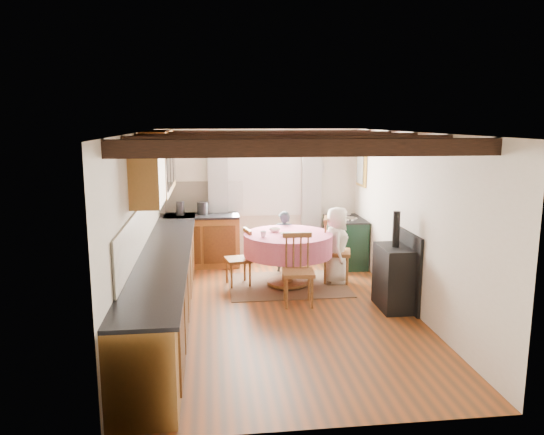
{
  "coord_description": "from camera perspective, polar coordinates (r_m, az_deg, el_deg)",
  "views": [
    {
      "loc": [
        -0.89,
        -6.66,
        2.56
      ],
      "look_at": [
        0.0,
        0.8,
        1.15
      ],
      "focal_mm": 34.5,
      "sensor_mm": 36.0,
      "label": 1
    }
  ],
  "objects": [
    {
      "name": "window_frame",
      "position": [
        9.49,
        -0.79,
        4.82
      ],
      "size": [
        1.34,
        0.03,
        1.54
      ],
      "primitive_type": "cube",
      "color": "white",
      "rests_on": "wall_back"
    },
    {
      "name": "base_cabinet_left",
      "position": [
        7.01,
        -11.56,
        -7.18
      ],
      "size": [
        0.6,
        5.3,
        0.88
      ],
      "primitive_type": "cube",
      "color": "brown",
      "rests_on": "floor"
    },
    {
      "name": "cast_iron_stove",
      "position": [
        7.31,
        13.25,
        -4.59
      ],
      "size": [
        0.41,
        0.68,
        1.35
      ],
      "primitive_type": null,
      "color": "black",
      "rests_on": "floor"
    },
    {
      "name": "aga_range",
      "position": [
        9.37,
        7.97,
        -2.58
      ],
      "size": [
        0.61,
        0.95,
        0.87
      ],
      "primitive_type": null,
      "color": "black",
      "rests_on": "floor"
    },
    {
      "name": "child_far",
      "position": [
        8.85,
        1.31,
        -2.65
      ],
      "size": [
        0.42,
        0.3,
        1.06
      ],
      "primitive_type": "imported",
      "rotation": [
        0.0,
        0.0,
        3.0
      ],
      "color": "#2B3B44",
      "rests_on": "floor"
    },
    {
      "name": "wall_cabinet_glass",
      "position": [
        7.92,
        -12.21,
        5.97
      ],
      "size": [
        0.34,
        1.8,
        0.9
      ],
      "primitive_type": "cube",
      "color": "brown",
      "rests_on": "wall_left"
    },
    {
      "name": "child_right",
      "position": [
        8.32,
        7.07,
        -3.01
      ],
      "size": [
        0.5,
        0.66,
        1.22
      ],
      "primitive_type": "imported",
      "rotation": [
        0.0,
        0.0,
        1.37
      ],
      "color": "white",
      "rests_on": "floor"
    },
    {
      "name": "floor",
      "position": [
        7.19,
        0.77,
        -10.23
      ],
      "size": [
        3.6,
        5.5,
        0.0
      ],
      "primitive_type": "cube",
      "color": "brown",
      "rests_on": "ground"
    },
    {
      "name": "base_cabinet_back",
      "position": [
        9.35,
        -7.62,
        -2.57
      ],
      "size": [
        1.3,
        0.6,
        0.88
      ],
      "primitive_type": "cube",
      "color": "brown",
      "rests_on": "floor"
    },
    {
      "name": "bowl_a",
      "position": [
        7.87,
        1.65,
        -1.88
      ],
      "size": [
        0.26,
        0.26,
        0.05
      ],
      "primitive_type": "imported",
      "rotation": [
        0.0,
        0.0,
        4.99
      ],
      "color": "silver",
      "rests_on": "dining_table"
    },
    {
      "name": "dining_table",
      "position": [
        8.16,
        1.74,
        -4.61
      ],
      "size": [
        1.38,
        1.38,
        0.83
      ],
      "primitive_type": null,
      "color": "pink",
      "rests_on": "floor"
    },
    {
      "name": "splash_back",
      "position": [
        9.49,
        -7.41,
        2.29
      ],
      "size": [
        1.4,
        0.02,
        0.55
      ],
      "primitive_type": "cube",
      "color": "beige",
      "rests_on": "wall_back"
    },
    {
      "name": "ceiling",
      "position": [
        6.72,
        0.82,
        9.27
      ],
      "size": [
        3.6,
        5.5,
        0.0
      ],
      "primitive_type": "cube",
      "color": "white",
      "rests_on": "ground"
    },
    {
      "name": "chair_left",
      "position": [
        8.17,
        -3.72,
        -4.37
      ],
      "size": [
        0.47,
        0.46,
        0.9
      ],
      "primitive_type": null,
      "rotation": [
        0.0,
        0.0,
        -1.37
      ],
      "color": "#965E34",
      "rests_on": "floor"
    },
    {
      "name": "beam_b",
      "position": [
        5.73,
        2.16,
        8.13
      ],
      "size": [
        3.6,
        0.16,
        0.16
      ],
      "primitive_type": "cube",
      "color": "black",
      "rests_on": "ceiling"
    },
    {
      "name": "window_pane",
      "position": [
        9.5,
        -0.8,
        4.82
      ],
      "size": [
        1.2,
        0.01,
        1.4
      ],
      "primitive_type": "cube",
      "color": "white",
      "rests_on": "wall_back"
    },
    {
      "name": "worktop_back",
      "position": [
        9.24,
        -7.69,
        0.18
      ],
      "size": [
        1.3,
        0.64,
        0.04
      ],
      "primitive_type": "cube",
      "color": "black",
      "rests_on": "base_cabinet_back"
    },
    {
      "name": "bowl_b",
      "position": [
        8.18,
        0.3,
        -1.38
      ],
      "size": [
        0.21,
        0.21,
        0.05
      ],
      "primitive_type": "imported",
      "rotation": [
        0.0,
        0.0,
        4.45
      ],
      "color": "silver",
      "rests_on": "dining_table"
    },
    {
      "name": "wall_front",
      "position": [
        4.23,
        5.78,
        -8.14
      ],
      "size": [
        3.6,
        0.0,
        2.4
      ],
      "primitive_type": "cube",
      "color": "silver",
      "rests_on": "ground"
    },
    {
      "name": "beam_a",
      "position": [
        4.75,
        4.05,
        7.6
      ],
      "size": [
        3.6,
        0.16,
        0.16
      ],
      "primitive_type": "cube",
      "color": "black",
      "rests_on": "ceiling"
    },
    {
      "name": "wall_back",
      "position": [
        9.55,
        -1.39,
        2.43
      ],
      "size": [
        3.6,
        0.0,
        2.4
      ],
      "primitive_type": "cube",
      "color": "silver",
      "rests_on": "ground"
    },
    {
      "name": "beam_d",
      "position": [
        7.72,
        -0.18,
        8.77
      ],
      "size": [
        3.6,
        0.16,
        0.16
      ],
      "primitive_type": "cube",
      "color": "black",
      "rests_on": "ceiling"
    },
    {
      "name": "curtain_left",
      "position": [
        9.42,
        -5.88,
        1.66
      ],
      "size": [
        0.35,
        0.1,
        2.1
      ],
      "primitive_type": "cube",
      "color": "#B0B1AF",
      "rests_on": "wall_back"
    },
    {
      "name": "wall_left",
      "position": [
        6.86,
        -14.29,
        -1.14
      ],
      "size": [
        0.0,
        5.5,
        2.4
      ],
      "primitive_type": "cube",
      "color": "silver",
      "rests_on": "ground"
    },
    {
      "name": "cup",
      "position": [
        7.82,
        -0.95,
        -1.82
      ],
      "size": [
        0.13,
        0.13,
        0.09
      ],
      "primitive_type": "imported",
      "rotation": [
        0.0,
        0.0,
        5.2
      ],
      "color": "silver",
      "rests_on": "dining_table"
    },
    {
      "name": "splash_left",
      "position": [
        7.15,
        -13.83,
        -0.65
      ],
      "size": [
        0.02,
        4.5,
        0.55
      ],
      "primitive_type": "cube",
      "color": "beige",
      "rests_on": "wall_left"
    },
    {
      "name": "beam_c",
      "position": [
        6.72,
        0.82,
        8.5
      ],
      "size": [
        3.6,
        0.16,
        0.16
      ],
      "primitive_type": "cube",
      "color": "black",
      "rests_on": "ceiling"
    },
    {
      "name": "worktop_left",
      "position": [
        6.89,
        -11.53,
        -3.53
      ],
      "size": [
        0.64,
        5.3,
        0.04
      ],
      "primitive_type": "cube",
      "color": "black",
      "rests_on": "base_cabinet_left"
    },
    {
      "name": "wall_right",
      "position": [
        7.31,
        14.92,
        -0.45
      ],
      "size": [
        0.0,
        5.5,
        2.4
      ],
      "primitive_type": "cube",
      "color": "silver",
      "rests_on": "ground"
    },
    {
      "name": "wall_picture",
      "position": [
        9.39,
        9.73,
        5.22
      ],
      "size": [
        0.04,
        0.5,
        0.6
      ],
      "primitive_type": "cube",
      "color": "gold",
      "rests_on": "wall_right"
    },
    {
      "name": "curtain_rod",
      "position": [
        9.37,
        -0.75,
        8.42
      ],
      "size": [
        2.0,
        0.03,
        0.03
      ],
      "primitive_type": "cylinder",
      "rotation": [
        0.0,
        1.57,
        0.0
      ],
      "color": "black",
      "rests_on": "wall_back"
    },
    {
      "name": "wall_plate",
      "position": [
        9.62,
        4.88,
        5.46
      ],
      "size": [
        0.3,
        0.02,
        0.3
      ],
      "primitive_type": "cylinder",
      "rotation": [
        1.57,
        0.0,
        0.0
      ],
      "color": "silver",
      "rests_on": "wall_back"
    },
    {
      "name": "wall_cabinet_solid",
      "position": [
        6.44,
        -13.41,
        4.46
      ],
      "size": [
        0.34,
        0.9,
        0.7
      ],
      "primitive_type": "cube",
      "color": "brown",
      "rests_on": "wall_left"
    },
    {
      "name": "chair_right",
      "position": [
        8.38,
        7.07,
        -3.52
      ],
      "size": [
        0.57,
        0.55,
        1.05
      ],
      "primitive_type": null,
      "rotation": [
        0.0,
        0.0,
        1.32
      ],
      "color": "#965E34",
      "rests_on": "floor"
    },
    {
      "name": "chair_near",
      "position": [
        7.3,
        2.89,
        -5.75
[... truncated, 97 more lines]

